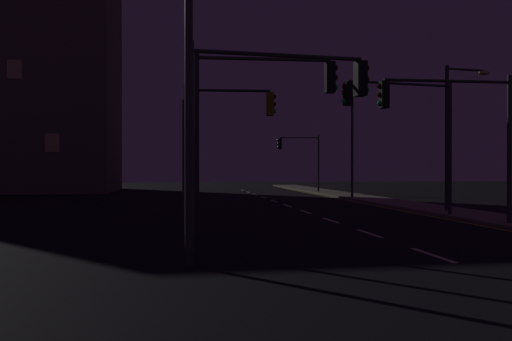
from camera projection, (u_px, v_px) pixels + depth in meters
ground_plane at (327, 219)px, 20.18m from camera, size 112.00×112.00×0.00m
sidewalk_right at (472, 215)px, 21.20m from camera, size 2.79×77.00×0.14m
lane_markings_center at (306, 212)px, 23.64m from camera, size 0.14×50.00×0.01m
lane_edge_line at (388, 208)px, 25.88m from camera, size 0.14×53.00×0.01m
traffic_light_near_left at (300, 152)px, 41.81m from camera, size 3.64×0.62×4.87m
traffic_light_far_left at (273, 103)px, 12.74m from camera, size 4.92×0.54×5.33m
traffic_light_near_right at (452, 117)px, 17.28m from camera, size 5.00×0.48×5.32m
traffic_light_mid_right at (258, 105)px, 14.80m from camera, size 4.42×0.49×5.69m
traffic_light_overhead_east at (406, 117)px, 20.40m from camera, size 5.12×0.79×5.76m
traffic_light_far_center at (225, 125)px, 19.58m from camera, size 3.71×0.55×5.50m
street_lamp_corner at (455, 122)px, 22.84m from camera, size 2.40×0.45×6.79m
street_lamp_median at (185, 138)px, 40.46m from camera, size 1.28×1.24×7.85m
street_lamp_across_street at (351, 133)px, 32.94m from camera, size 1.21×1.25×7.30m
street_lamp_far_end at (201, 70)px, 10.36m from camera, size 1.66×0.92×7.00m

